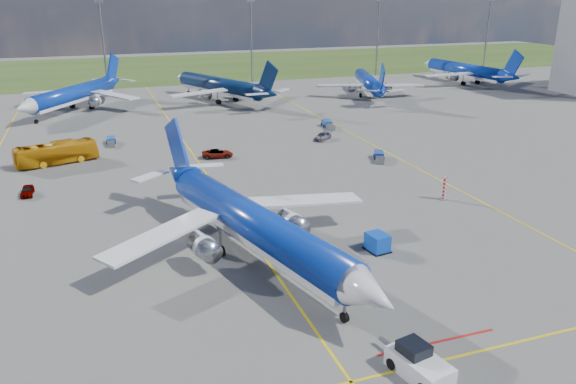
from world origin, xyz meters
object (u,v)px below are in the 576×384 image
object	(u,v)px
warning_post	(444,188)
baggage_tug_c	(111,142)
uld_container	(377,242)
bg_jet_nnw	(76,111)
baggage_tug_w	(379,157)
bg_jet_n	(220,101)
main_airliner	(256,259)
bg_jet_ene	(464,83)
apron_bus	(56,153)
bg_jet_ne	(368,95)
service_car_a	(27,191)
pushback_tug	(418,363)
service_car_b	(218,153)
baggage_tug_e	(328,125)
service_car_c	(323,136)

from	to	relation	value
warning_post	baggage_tug_c	bearing A→B (deg)	132.26
uld_container	bg_jet_nnw	bearing A→B (deg)	100.49
baggage_tug_w	bg_jet_n	bearing A→B (deg)	127.10
bg_jet_n	main_airliner	xyz separation A→B (m)	(-15.37, -83.19, 0.00)
bg_jet_ene	apron_bus	size ratio (longest dim) A/B	3.39
bg_jet_ne	service_car_a	bearing A→B (deg)	51.82
main_airliner	baggage_tug_c	bearing A→B (deg)	87.50
bg_jet_ne	baggage_tug_c	xyz separation A→B (m)	(-63.40, -28.54, 0.48)
pushback_tug	service_car_b	xyz separation A→B (m)	(-1.29, 56.59, -0.20)
bg_jet_ne	baggage_tug_w	world-z (taller)	bg_jet_ne
service_car_a	main_airliner	bearing A→B (deg)	-48.34
baggage_tug_w	bg_jet_nnw	bearing A→B (deg)	153.52
bg_jet_ene	baggage_tug_w	size ratio (longest dim) A/B	8.32
baggage_tug_e	warning_post	bearing A→B (deg)	-85.17
bg_jet_ne	apron_bus	distance (m)	81.04
bg_jet_n	baggage_tug_w	xyz separation A→B (m)	(12.26, -56.68, 0.50)
bg_jet_nnw	bg_jet_ene	bearing A→B (deg)	35.52
bg_jet_n	bg_jet_ne	bearing A→B (deg)	149.47
warning_post	pushback_tug	xyz separation A→B (m)	(-21.37, -28.74, -0.63)
service_car_c	baggage_tug_w	world-z (taller)	service_car_c
bg_jet_n	bg_jet_nnw	bearing A→B (deg)	-22.34
warning_post	bg_jet_nnw	distance (m)	86.42
service_car_b	baggage_tug_e	size ratio (longest dim) A/B	0.91
service_car_c	baggage_tug_c	world-z (taller)	service_car_c
bg_jet_n	baggage_tug_e	xyz separation A→B (m)	(13.44, -33.72, 0.55)
apron_bus	service_car_b	world-z (taller)	apron_bus
service_car_b	bg_jet_nnw	bearing A→B (deg)	32.20
bg_jet_n	baggage_tug_w	bearing A→B (deg)	78.71
baggage_tug_w	uld_container	bearing A→B (deg)	-93.47
bg_jet_nnw	uld_container	world-z (taller)	bg_jet_nnw
bg_jet_n	main_airliner	bearing A→B (deg)	56.03
main_airliner	baggage_tug_e	xyz separation A→B (m)	(28.82, 49.47, 0.55)
service_car_c	baggage_tug_c	size ratio (longest dim) A/B	0.97
main_airliner	uld_container	world-z (taller)	main_airliner
bg_jet_nnw	bg_jet_n	bearing A→B (deg)	34.03
warning_post	service_car_a	bearing A→B (deg)	159.08
bg_jet_n	bg_jet_ene	world-z (taller)	bg_jet_n
bg_jet_nnw	pushback_tug	size ratio (longest dim) A/B	6.09
warning_post	baggage_tug_e	world-z (taller)	warning_post
baggage_tug_w	baggage_tug_e	size ratio (longest dim) A/B	0.91
baggage_tug_c	pushback_tug	bearing A→B (deg)	-73.94
service_car_b	baggage_tug_c	distance (m)	20.88
apron_bus	service_car_c	world-z (taller)	apron_bus
warning_post	main_airliner	size ratio (longest dim) A/B	0.07
apron_bus	baggage_tug_c	world-z (taller)	apron_bus
service_car_a	service_car_c	size ratio (longest dim) A/B	0.81
pushback_tug	uld_container	size ratio (longest dim) A/B	2.91
pushback_tug	baggage_tug_c	xyz separation A→B (m)	(-16.72, 70.65, -0.40)
pushback_tug	apron_bus	bearing A→B (deg)	100.25
baggage_tug_e	baggage_tug_c	bearing A→B (deg)	-173.44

